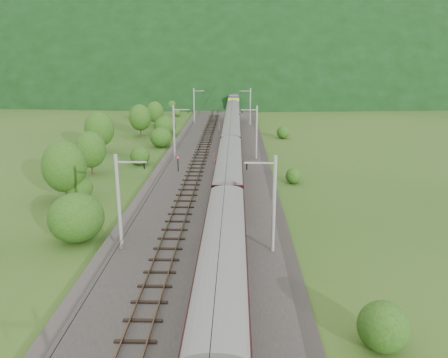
{
  "coord_description": "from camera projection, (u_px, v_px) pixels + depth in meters",
  "views": [
    {
      "loc": [
        3.15,
        -32.71,
        15.95
      ],
      "look_at": [
        1.87,
        12.92,
        2.6
      ],
      "focal_mm": 35.0,
      "sensor_mm": 36.0,
      "label": 1
    }
  ],
  "objects": [
    {
      "name": "vegetation_right",
      "position": [
        337.0,
        243.0,
        35.2
      ],
      "size": [
        3.85,
        89.22,
        2.55
      ],
      "color": "#1D4713",
      "rests_on": "ground"
    },
    {
      "name": "signal",
      "position": [
        178.0,
        163.0,
        59.1
      ],
      "size": [
        0.22,
        0.22,
        2.02
      ],
      "color": "black",
      "rests_on": "railbed"
    },
    {
      "name": "vegetation_left",
      "position": [
        100.0,
        155.0,
        57.28
      ],
      "size": [
        13.44,
        144.42,
        6.79
      ],
      "color": "#1D4713",
      "rests_on": "ground"
    },
    {
      "name": "hazard_post_near",
      "position": [
        220.0,
        127.0,
        88.9
      ],
      "size": [
        0.18,
        0.18,
        1.72
      ],
      "primitive_type": "cylinder",
      "color": "red",
      "rests_on": "railbed"
    },
    {
      "name": "mountain_ridge",
      "position": [
        73.0,
        74.0,
        327.02
      ],
      "size": [
        336.0,
        280.0,
        132.0
      ],
      "primitive_type": "ellipsoid",
      "color": "black",
      "rests_on": "ground"
    },
    {
      "name": "track_right",
      "position": [
        228.0,
        207.0,
        45.37
      ],
      "size": [
        2.4,
        220.0,
        0.27
      ],
      "color": "#513823",
      "rests_on": "railbed"
    },
    {
      "name": "railbed",
      "position": [
        205.0,
        209.0,
        45.5
      ],
      "size": [
        14.0,
        220.0,
        0.3
      ],
      "primitive_type": "cube",
      "color": "#38332D",
      "rests_on": "ground"
    },
    {
      "name": "ground",
      "position": [
        197.0,
        253.0,
        35.95
      ],
      "size": [
        600.0,
        600.0,
        0.0
      ],
      "primitive_type": "plane",
      "color": "#254D18",
      "rests_on": "ground"
    },
    {
      "name": "hazard_post_far",
      "position": [
        214.0,
        158.0,
        63.19
      ],
      "size": [
        0.17,
        0.17,
        1.57
      ],
      "primitive_type": "cylinder",
      "color": "red",
      "rests_on": "railbed"
    },
    {
      "name": "train",
      "position": [
        231.0,
        144.0,
        60.7
      ],
      "size": [
        3.0,
        144.78,
        5.21
      ],
      "color": "black",
      "rests_on": "ground"
    },
    {
      "name": "track_left",
      "position": [
        182.0,
        207.0,
        45.5
      ],
      "size": [
        2.4,
        220.0,
        0.27
      ],
      "color": "#513823",
      "rests_on": "railbed"
    },
    {
      "name": "catenary_right",
      "position": [
        256.0,
        131.0,
        65.22
      ],
      "size": [
        2.54,
        192.28,
        8.0
      ],
      "color": "gray",
      "rests_on": "railbed"
    },
    {
      "name": "overhead_wires",
      "position": [
        205.0,
        144.0,
        43.55
      ],
      "size": [
        4.83,
        198.0,
        0.03
      ],
      "color": "black",
      "rests_on": "ground"
    },
    {
      "name": "mountain_main",
      "position": [
        232.0,
        77.0,
        285.4
      ],
      "size": [
        504.0,
        360.0,
        244.0
      ],
      "primitive_type": "ellipsoid",
      "color": "black",
      "rests_on": "ground"
    },
    {
      "name": "catenary_left",
      "position": [
        175.0,
        131.0,
        65.55
      ],
      "size": [
        2.54,
        192.28,
        8.0
      ],
      "color": "gray",
      "rests_on": "railbed"
    }
  ]
}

